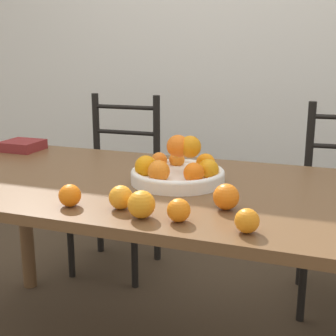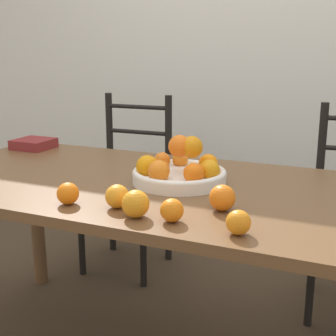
{
  "view_description": "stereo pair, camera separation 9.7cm",
  "coord_description": "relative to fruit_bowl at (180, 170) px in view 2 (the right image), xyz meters",
  "views": [
    {
      "loc": [
        0.64,
        -1.52,
        1.24
      ],
      "look_at": [
        0.11,
        -0.07,
        0.84
      ],
      "focal_mm": 50.0,
      "sensor_mm": 36.0,
      "label": 1
    },
    {
      "loc": [
        0.73,
        -1.48,
        1.24
      ],
      "look_at": [
        0.11,
        -0.07,
        0.84
      ],
      "focal_mm": 50.0,
      "sensor_mm": 36.0,
      "label": 2
    }
  ],
  "objects": [
    {
      "name": "orange_loose_0",
      "position": [
        -0.07,
        -0.33,
        -0.01
      ],
      "size": [
        0.07,
        0.07,
        0.07
      ],
      "color": "orange",
      "rests_on": "dining_table"
    },
    {
      "name": "fruit_bowl",
      "position": [
        0.0,
        0.0,
        0.0
      ],
      "size": [
        0.34,
        0.34,
        0.18
      ],
      "color": "white",
      "rests_on": "dining_table"
    },
    {
      "name": "wall_back",
      "position": [
        -0.11,
        1.48,
        0.49
      ],
      "size": [
        8.0,
        0.06,
        2.6
      ],
      "color": "silver",
      "rests_on": "ground_plane"
    },
    {
      "name": "orange_loose_2",
      "position": [
        0.23,
        -0.23,
        -0.01
      ],
      "size": [
        0.08,
        0.08,
        0.08
      ],
      "color": "orange",
      "rests_on": "dining_table"
    },
    {
      "name": "orange_loose_5",
      "position": [
        -0.23,
        -0.36,
        -0.01
      ],
      "size": [
        0.07,
        0.07,
        0.07
      ],
      "color": "orange",
      "rests_on": "dining_table"
    },
    {
      "name": "chair_left",
      "position": [
        -0.62,
        0.74,
        -0.34
      ],
      "size": [
        0.43,
        0.41,
        0.99
      ],
      "rotation": [
        0.0,
        0.0,
        0.04
      ],
      "color": "black",
      "rests_on": "ground_plane"
    },
    {
      "name": "orange_loose_4",
      "position": [
        0.13,
        -0.37,
        -0.01
      ],
      "size": [
        0.07,
        0.07,
        0.07
      ],
      "color": "orange",
      "rests_on": "dining_table"
    },
    {
      "name": "dining_table",
      "position": [
        -0.11,
        -0.03,
        -0.14
      ],
      "size": [
        1.85,
        0.9,
        0.76
      ],
      "color": "brown",
      "rests_on": "ground_plane"
    },
    {
      "name": "book_stack",
      "position": [
        -0.89,
        0.28,
        -0.02
      ],
      "size": [
        0.17,
        0.17,
        0.05
      ],
      "color": "maroon",
      "rests_on": "dining_table"
    },
    {
      "name": "orange_loose_1",
      "position": [
        0.02,
        -0.38,
        -0.01
      ],
      "size": [
        0.08,
        0.08,
        0.08
      ],
      "color": "orange",
      "rests_on": "dining_table"
    },
    {
      "name": "orange_loose_3",
      "position": [
        0.33,
        -0.39,
        -0.01
      ],
      "size": [
        0.07,
        0.07,
        0.07
      ],
      "color": "orange",
      "rests_on": "dining_table"
    }
  ]
}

